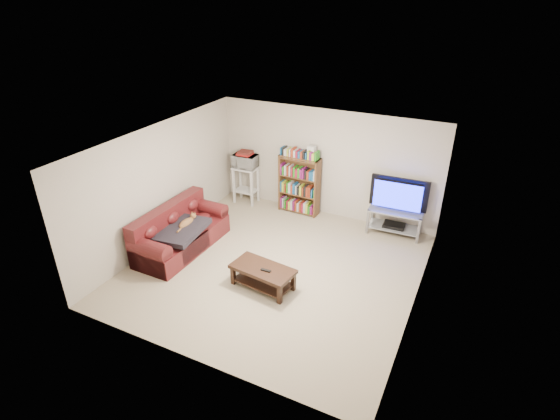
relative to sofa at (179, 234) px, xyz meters
The scene contains 19 objects.
floor 2.06m from the sofa, ahead, with size 5.00×5.00×0.00m, color tan.
ceiling 2.92m from the sofa, ahead, with size 5.00×5.00×0.00m, color white.
wall_back 3.49m from the sofa, 53.15° to the left, with size 5.00×5.00×0.00m, color beige.
wall_front 3.19m from the sofa, 48.62° to the right, with size 5.00×5.00×0.00m, color beige.
wall_left 1.03m from the sofa, 157.00° to the left, with size 5.00×5.00×0.00m, color beige.
wall_right 4.62m from the sofa, ahead, with size 5.00×5.00×0.00m, color beige.
sofa is the anchor object (origin of this frame).
blanket 0.31m from the sofa, 38.65° to the right, with size 0.79×1.02×0.10m, color black.
cat 0.33m from the sofa, 13.62° to the left, with size 0.22×0.56×0.17m, color brown, non-canonical shape.
coffee_table 2.12m from the sofa, 10.81° to the right, with size 1.15×0.68×0.40m.
remote 2.23m from the sofa, 11.93° to the right, with size 0.18×0.05×0.02m, color black.
tv_stand 4.42m from the sofa, 33.44° to the left, with size 1.11×0.54×0.55m.
television 4.46m from the sofa, 33.44° to the left, with size 1.17×0.15×0.68m, color black.
dvd_player 4.42m from the sofa, 33.44° to the left, with size 0.44×0.31×0.06m, color black.
bookshelf 2.91m from the sofa, 58.97° to the left, with size 0.94×0.33×1.35m.
shelf_clutter 3.16m from the sofa, 57.42° to the left, with size 0.69×0.22×0.28m.
microwave_stand 2.42m from the sofa, 86.51° to the left, with size 0.57×0.42×0.89m.
microwave 2.51m from the sofa, 86.51° to the left, with size 0.55×0.37×0.31m, color silver.
game_boxes 2.57m from the sofa, 86.51° to the left, with size 0.33×0.28×0.05m, color maroon.
Camera 1 is at (3.03, -5.99, 4.66)m, focal length 28.00 mm.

